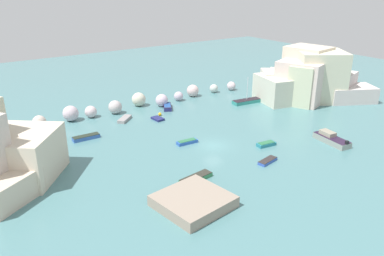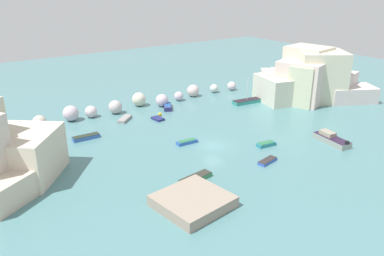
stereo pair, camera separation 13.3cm
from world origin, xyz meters
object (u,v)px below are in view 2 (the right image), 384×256
(moored_boat_2, at_px, (168,107))
(moored_boat_5, at_px, (158,119))
(channel_buoy, at_px, (160,114))
(moored_boat_9, at_px, (60,130))
(moored_boat_10, at_px, (196,178))
(stone_dock, at_px, (193,201))
(moored_boat_4, at_px, (331,139))
(moored_boat_0, at_px, (267,161))
(moored_boat_8, at_px, (125,119))
(moored_boat_3, at_px, (247,101))
(moored_boat_6, at_px, (187,142))
(moored_boat_1, at_px, (86,137))
(moored_boat_7, at_px, (266,144))

(moored_boat_2, bearing_deg, moored_boat_5, 161.42)
(channel_buoy, bearing_deg, moored_boat_2, 40.02)
(moored_boat_9, relative_size, moored_boat_10, 0.71)
(stone_dock, distance_m, moored_boat_4, 26.44)
(moored_boat_0, relative_size, moored_boat_5, 1.33)
(moored_boat_2, height_order, moored_boat_5, moored_boat_2)
(moored_boat_5, bearing_deg, moored_boat_8, -125.84)
(moored_boat_2, height_order, moored_boat_10, moored_boat_2)
(stone_dock, xyz_separation_m, moored_boat_3, (29.16, 23.79, -0.23))
(moored_boat_6, bearing_deg, moored_boat_1, -37.00)
(moored_boat_0, bearing_deg, channel_buoy, 84.19)
(moored_boat_8, height_order, moored_boat_9, moored_boat_8)
(moored_boat_9, bearing_deg, moored_boat_4, -104.75)
(moored_boat_9, bearing_deg, moored_boat_8, -70.35)
(moored_boat_9, bearing_deg, moored_boat_7, -108.68)
(moored_boat_10, bearing_deg, moored_boat_9, 101.39)
(moored_boat_4, relative_size, moored_boat_5, 2.49)
(moored_boat_6, relative_size, moored_boat_8, 0.95)
(moored_boat_1, bearing_deg, moored_boat_10, -71.23)
(moored_boat_6, height_order, moored_boat_7, moored_boat_7)
(moored_boat_6, bearing_deg, moored_boat_3, -150.88)
(moored_boat_2, distance_m, moored_boat_3, 15.47)
(moored_boat_0, xyz_separation_m, moored_boat_8, (-8.44, 25.30, 0.04))
(moored_boat_4, xyz_separation_m, moored_boat_6, (-17.55, 11.74, -0.32))
(moored_boat_3, height_order, moored_boat_5, moored_boat_3)
(moored_boat_9, xyz_separation_m, moored_boat_10, (8.58, -25.03, 0.06))
(moored_boat_2, distance_m, moored_boat_5, 6.12)
(moored_boat_5, height_order, moored_boat_8, moored_boat_8)
(moored_boat_1, xyz_separation_m, moored_boat_9, (-2.33, 5.36, -0.08))
(stone_dock, bearing_deg, moored_boat_8, 78.92)
(moored_boat_0, relative_size, moored_boat_6, 0.99)
(moored_boat_9, bearing_deg, moored_boat_5, -78.68)
(stone_dock, xyz_separation_m, moored_boat_4, (26.33, 2.42, -0.03))
(moored_boat_3, xyz_separation_m, moored_boat_4, (-2.83, -21.37, 0.20))
(moored_boat_8, xyz_separation_m, moored_boat_9, (-10.64, 1.18, -0.03))
(stone_dock, height_order, moored_boat_3, moored_boat_3)
(moored_boat_2, distance_m, moored_boat_7, 22.83)
(moored_boat_5, distance_m, moored_boat_8, 5.60)
(moored_boat_3, height_order, moored_boat_6, moored_boat_3)
(moored_boat_0, bearing_deg, moored_boat_5, 87.84)
(moored_boat_1, relative_size, moored_boat_3, 0.68)
(moored_boat_3, distance_m, moored_boat_8, 24.04)
(moored_boat_4, relative_size, moored_boat_10, 1.32)
(moored_boat_7, relative_size, moored_boat_9, 0.91)
(moored_boat_3, bearing_deg, moored_boat_6, 32.04)
(moored_boat_6, bearing_deg, moored_boat_5, -94.14)
(moored_boat_8, bearing_deg, moored_boat_1, 164.70)
(moored_boat_4, distance_m, moored_boat_6, 21.11)
(moored_boat_3, distance_m, moored_boat_7, 20.36)
(moored_boat_0, height_order, moored_boat_10, moored_boat_10)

